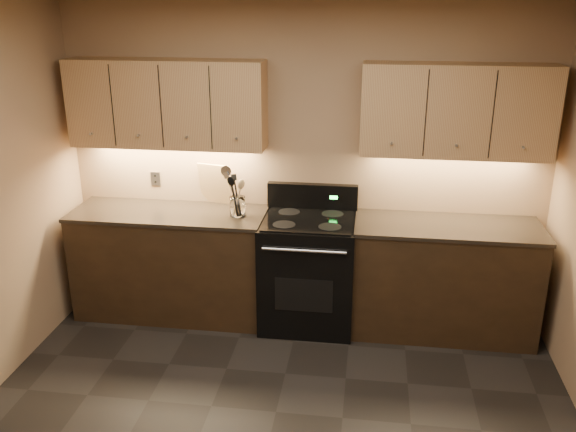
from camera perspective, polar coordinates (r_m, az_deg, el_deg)
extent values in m
plane|color=silver|center=(2.94, -2.92, 19.43)|extent=(4.00, 4.00, 0.00)
cube|color=tan|center=(5.10, 1.50, 4.90)|extent=(4.00, 0.04, 2.60)
cube|color=black|center=(5.34, -10.80, -4.44)|extent=(1.60, 0.60, 0.90)
cube|color=#322920|center=(5.17, -11.13, 0.26)|extent=(1.62, 0.62, 0.03)
cube|color=black|center=(5.12, 14.32, -5.83)|extent=(1.44, 0.60, 0.90)
cube|color=#322920|center=(4.94, 14.78, -0.97)|extent=(1.46, 0.62, 0.03)
cube|color=black|center=(5.08, 1.90, -5.29)|extent=(0.76, 0.65, 0.92)
cube|color=black|center=(4.90, 1.96, -0.36)|extent=(0.70, 0.60, 0.01)
cube|color=black|center=(5.13, 2.31, 1.84)|extent=(0.76, 0.07, 0.22)
cube|color=#19FF33|center=(5.08, 4.29, 1.74)|extent=(0.06, 0.00, 0.03)
cylinder|color=silver|center=(4.63, 1.50, -3.27)|extent=(0.65, 0.02, 0.02)
cube|color=black|center=(4.81, 1.48, -7.44)|extent=(0.46, 0.00, 0.28)
cylinder|color=black|center=(4.78, -0.37, -0.80)|extent=(0.18, 0.18, 0.00)
cylinder|color=black|center=(4.74, 3.94, -1.01)|extent=(0.18, 0.18, 0.00)
cylinder|color=black|center=(5.05, 0.11, 0.40)|extent=(0.18, 0.18, 0.00)
cylinder|color=black|center=(5.02, 4.19, 0.21)|extent=(0.18, 0.18, 0.00)
cube|color=tan|center=(5.09, -11.26, 10.26)|extent=(1.60, 0.30, 0.70)
cube|color=tan|center=(4.86, 15.52, 9.47)|extent=(1.44, 0.30, 0.70)
cube|color=#B2B5BA|center=(5.44, -12.30, 3.43)|extent=(0.08, 0.01, 0.12)
cylinder|color=white|center=(4.97, -4.75, 0.91)|extent=(0.13, 0.13, 0.16)
cylinder|color=white|center=(4.99, -4.72, 0.13)|extent=(0.13, 0.13, 0.02)
cube|color=#DDA877|center=(5.25, -6.84, 3.01)|extent=(0.30, 0.15, 0.36)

